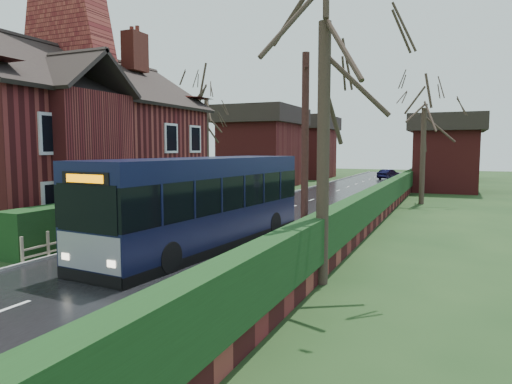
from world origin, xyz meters
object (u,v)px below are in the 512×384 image
at_px(brick_house, 73,134).
at_px(car_silver, 255,200).
at_px(car_green, 158,214).
at_px(bus_stop_sign, 321,194).
at_px(bus, 204,203).
at_px(telegraph_pole, 305,160).

height_order(brick_house, car_silver, brick_house).
relative_size(brick_house, car_green, 2.98).
xyz_separation_m(brick_house, bus_stop_sign, (12.73, 1.22, -2.69)).
xyz_separation_m(brick_house, bus, (9.53, -3.24, -2.74)).
bearing_deg(car_green, bus_stop_sign, 1.99).
bearing_deg(bus, car_silver, 107.79).
bearing_deg(bus_stop_sign, car_silver, 125.83).
distance_m(car_silver, telegraph_pole, 13.00).
xyz_separation_m(bus, car_green, (-3.70, 2.29, -0.93)).
distance_m(brick_house, bus, 10.43).
distance_m(bus_stop_sign, telegraph_pole, 5.77).
relative_size(bus, car_silver, 2.91).
bearing_deg(telegraph_pole, car_silver, 100.48).
distance_m(brick_house, telegraph_pole, 14.37).
height_order(bus_stop_sign, telegraph_pole, telegraph_pole).
distance_m(car_silver, car_green, 7.81).
xyz_separation_m(car_silver, car_green, (-1.40, -7.68, 0.06)).
distance_m(bus, car_silver, 10.29).
distance_m(car_silver, bus_stop_sign, 7.86).
xyz_separation_m(bus_stop_sign, telegraph_pole, (0.95, -5.46, 1.62)).
xyz_separation_m(car_silver, telegraph_pole, (6.45, -10.97, 2.66)).
relative_size(brick_house, bus_stop_sign, 5.72).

